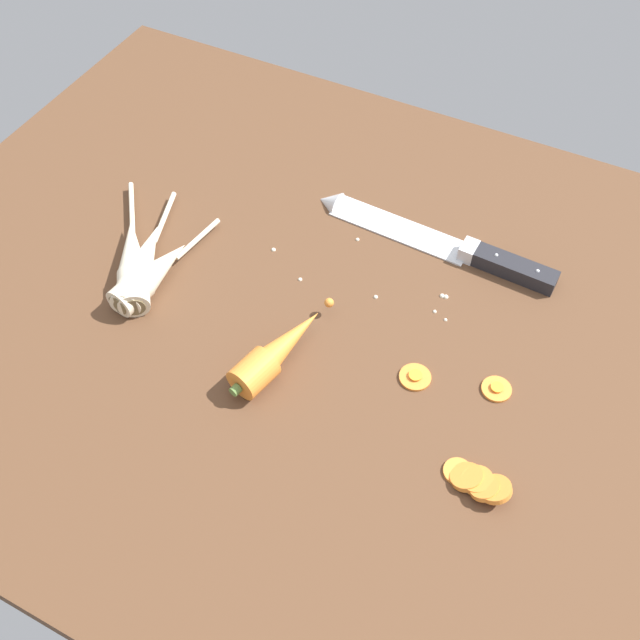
{
  "coord_description": "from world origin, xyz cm",
  "views": [
    {
      "loc": [
        24.45,
        -50.5,
        72.0
      ],
      "look_at": [
        0.0,
        -2.0,
        1.5
      ],
      "focal_mm": 40.82,
      "sensor_mm": 36.0,
      "label": 1
    }
  ],
  "objects_px": {
    "chefs_knife": "(428,238)",
    "parsnip_front": "(142,265)",
    "parsnip_mid_left": "(132,262)",
    "carrot_slice_stray_near": "(497,388)",
    "carrot_slice_stray_mid": "(415,376)",
    "whole_carrot": "(277,351)",
    "carrot_slice_stack": "(476,481)",
    "parsnip_mid_right": "(152,274)"
  },
  "relations": [
    {
      "from": "chefs_knife",
      "to": "parsnip_front",
      "type": "relative_size",
      "value": 1.64
    },
    {
      "from": "parsnip_mid_left",
      "to": "carrot_slice_stray_near",
      "type": "height_order",
      "value": "parsnip_mid_left"
    },
    {
      "from": "parsnip_front",
      "to": "parsnip_mid_left",
      "type": "height_order",
      "value": "same"
    },
    {
      "from": "parsnip_front",
      "to": "carrot_slice_stray_mid",
      "type": "height_order",
      "value": "parsnip_front"
    },
    {
      "from": "whole_carrot",
      "to": "carrot_slice_stack",
      "type": "height_order",
      "value": "whole_carrot"
    },
    {
      "from": "parsnip_mid_left",
      "to": "carrot_slice_stack",
      "type": "bearing_deg",
      "value": -9.7
    },
    {
      "from": "chefs_knife",
      "to": "carrot_slice_stray_mid",
      "type": "height_order",
      "value": "chefs_knife"
    },
    {
      "from": "carrot_slice_stray_mid",
      "to": "carrot_slice_stray_near",
      "type": "bearing_deg",
      "value": 16.7
    },
    {
      "from": "whole_carrot",
      "to": "carrot_slice_stray_mid",
      "type": "xyz_separation_m",
      "value": [
        0.16,
        0.05,
        -0.02
      ]
    },
    {
      "from": "parsnip_front",
      "to": "carrot_slice_stack",
      "type": "relative_size",
      "value": 2.78
    },
    {
      "from": "chefs_knife",
      "to": "parsnip_mid_right",
      "type": "relative_size",
      "value": 1.8
    },
    {
      "from": "whole_carrot",
      "to": "parsnip_mid_left",
      "type": "xyz_separation_m",
      "value": [
        -0.24,
        0.04,
        -0.0
      ]
    },
    {
      "from": "parsnip_mid_left",
      "to": "carrot_slice_stack",
      "type": "xyz_separation_m",
      "value": [
        0.5,
        -0.09,
        -0.01
      ]
    },
    {
      "from": "parsnip_mid_right",
      "to": "carrot_slice_stray_mid",
      "type": "xyz_separation_m",
      "value": [
        0.36,
        0.02,
        -0.02
      ]
    },
    {
      "from": "whole_carrot",
      "to": "parsnip_front",
      "type": "distance_m",
      "value": 0.23
    },
    {
      "from": "parsnip_front",
      "to": "parsnip_mid_left",
      "type": "distance_m",
      "value": 0.01
    },
    {
      "from": "parsnip_mid_right",
      "to": "carrot_slice_stack",
      "type": "relative_size",
      "value": 2.54
    },
    {
      "from": "chefs_knife",
      "to": "carrot_slice_stray_mid",
      "type": "relative_size",
      "value": 9.17
    },
    {
      "from": "parsnip_mid_right",
      "to": "carrot_slice_stack",
      "type": "bearing_deg",
      "value": -9.64
    },
    {
      "from": "whole_carrot",
      "to": "chefs_knife",
      "type": "bearing_deg",
      "value": 71.93
    },
    {
      "from": "parsnip_mid_left",
      "to": "carrot_slice_stray_near",
      "type": "distance_m",
      "value": 0.49
    },
    {
      "from": "carrot_slice_stray_near",
      "to": "carrot_slice_stray_mid",
      "type": "height_order",
      "value": "same"
    },
    {
      "from": "whole_carrot",
      "to": "parsnip_mid_right",
      "type": "relative_size",
      "value": 0.9
    },
    {
      "from": "chefs_knife",
      "to": "parsnip_mid_left",
      "type": "relative_size",
      "value": 1.7
    },
    {
      "from": "chefs_knife",
      "to": "carrot_slice_stray_near",
      "type": "xyz_separation_m",
      "value": [
        0.16,
        -0.19,
        -0.0
      ]
    },
    {
      "from": "parsnip_mid_left",
      "to": "carrot_slice_stray_mid",
      "type": "distance_m",
      "value": 0.39
    },
    {
      "from": "carrot_slice_stack",
      "to": "whole_carrot",
      "type": "bearing_deg",
      "value": 170.46
    },
    {
      "from": "carrot_slice_stray_mid",
      "to": "parsnip_front",
      "type": "bearing_deg",
      "value": -178.49
    },
    {
      "from": "chefs_knife",
      "to": "carrot_slice_stack",
      "type": "height_order",
      "value": "same"
    },
    {
      "from": "chefs_knife",
      "to": "parsnip_front",
      "type": "xyz_separation_m",
      "value": [
        -0.31,
        -0.22,
        0.01
      ]
    },
    {
      "from": "parsnip_mid_left",
      "to": "carrot_slice_stack",
      "type": "relative_size",
      "value": 2.68
    },
    {
      "from": "carrot_slice_stray_near",
      "to": "chefs_knife",
      "type": "bearing_deg",
      "value": 130.4
    },
    {
      "from": "whole_carrot",
      "to": "carrot_slice_stray_mid",
      "type": "relative_size",
      "value": 4.58
    },
    {
      "from": "carrot_slice_stray_near",
      "to": "parsnip_front",
      "type": "bearing_deg",
      "value": -175.46
    },
    {
      "from": "chefs_knife",
      "to": "whole_carrot",
      "type": "height_order",
      "value": "whole_carrot"
    },
    {
      "from": "parsnip_mid_left",
      "to": "carrot_slice_stray_mid",
      "type": "relative_size",
      "value": 5.38
    },
    {
      "from": "chefs_knife",
      "to": "parsnip_mid_left",
      "type": "distance_m",
      "value": 0.39
    },
    {
      "from": "whole_carrot",
      "to": "parsnip_mid_right",
      "type": "bearing_deg",
      "value": 170.22
    },
    {
      "from": "parsnip_front",
      "to": "whole_carrot",
      "type": "bearing_deg",
      "value": -10.75
    },
    {
      "from": "chefs_knife",
      "to": "parsnip_mid_right",
      "type": "distance_m",
      "value": 0.37
    },
    {
      "from": "parsnip_front",
      "to": "carrot_slice_stack",
      "type": "bearing_deg",
      "value": -10.1
    },
    {
      "from": "carrot_slice_stray_near",
      "to": "carrot_slice_stray_mid",
      "type": "relative_size",
      "value": 0.93
    }
  ]
}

